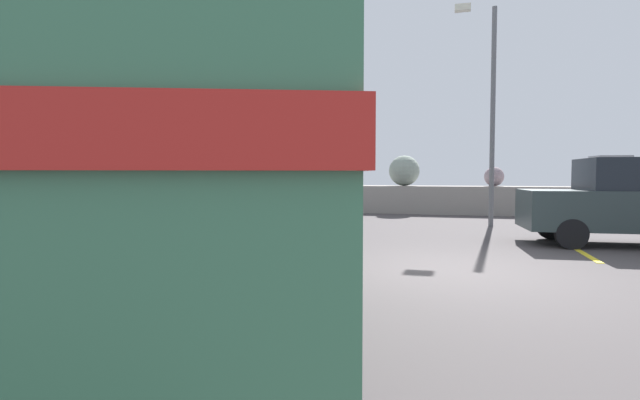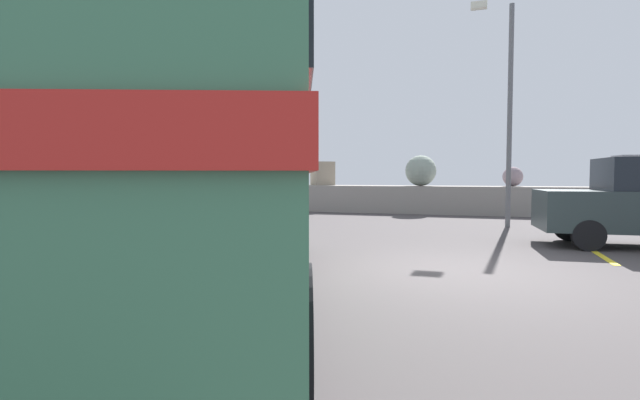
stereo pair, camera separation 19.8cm
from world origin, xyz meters
name	(u,v)px [view 2 (the right image)]	position (x,y,z in m)	size (l,w,h in m)	color
ground	(452,272)	(0.00, 0.00, 0.01)	(32.00, 26.00, 0.02)	#443E3F
breakwater	(452,196)	(-0.48, 11.79, 0.71)	(31.36, 2.31, 2.45)	gray
vintage_coach	(197,128)	(-2.69, -2.89, 2.05)	(5.21, 8.88, 3.70)	black
lamp_post	(506,103)	(1.16, 7.10, 3.60)	(1.19, 0.62, 6.39)	#5B5B60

